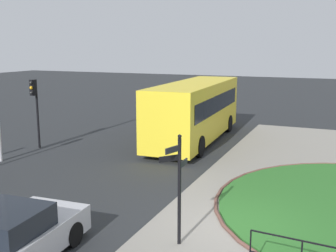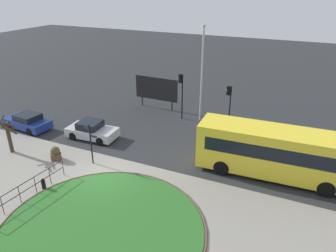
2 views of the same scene
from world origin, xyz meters
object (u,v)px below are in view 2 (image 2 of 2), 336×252
object	(u,v)px
signpost_directional	(91,141)
car_near_lane	(28,122)
car_far_lane	(92,130)
billboard_left	(157,89)
lamppost_tall	(202,72)
traffic_light_near	(229,97)
planter_near_signpost	(56,154)
bollard_foreground	(43,184)
bus_yellow	(275,152)
traffic_light_far	(181,87)
street_tree_bare	(8,134)

from	to	relation	value
signpost_directional	car_near_lane	xyz separation A→B (m)	(-8.53, 2.46, -1.08)
car_far_lane	billboard_left	distance (m)	8.43
car_near_lane	lamppost_tall	distance (m)	15.41
car_far_lane	traffic_light_near	world-z (taller)	traffic_light_near
signpost_directional	planter_near_signpost	bearing A→B (deg)	-165.98
signpost_directional	traffic_light_near	distance (m)	12.30
signpost_directional	lamppost_tall	size ratio (longest dim) A/B	0.35
bollard_foreground	planter_near_signpost	bearing A→B (deg)	120.60
car_near_lane	car_far_lane	xyz separation A→B (m)	(6.08, 0.78, 0.01)
bus_yellow	traffic_light_far	bearing A→B (deg)	142.63
bollard_foreground	car_far_lane	world-z (taller)	car_far_lane
signpost_directional	lamppost_tall	xyz separation A→B (m)	(4.19, 10.27, 2.76)
car_far_lane	planter_near_signpost	xyz separation A→B (m)	(-0.21, -3.90, -0.18)
car_near_lane	traffic_light_far	world-z (taller)	traffic_light_far
bollard_foreground	traffic_light_far	bearing A→B (deg)	76.35
traffic_light_near	lamppost_tall	bearing A→B (deg)	-2.54
bollard_foreground	traffic_light_far	world-z (taller)	traffic_light_far
traffic_light_near	street_tree_bare	world-z (taller)	traffic_light_near
billboard_left	street_tree_bare	xyz separation A→B (m)	(-5.58, -12.61, -0.44)
car_far_lane	traffic_light_far	bearing A→B (deg)	50.36
bus_yellow	street_tree_bare	world-z (taller)	bus_yellow
car_near_lane	car_far_lane	bearing A→B (deg)	-167.84
billboard_left	signpost_directional	bearing A→B (deg)	-84.75
billboard_left	traffic_light_near	bearing A→B (deg)	-6.62
car_far_lane	billboard_left	bearing A→B (deg)	74.62
signpost_directional	planter_near_signpost	size ratio (longest dim) A/B	2.93
traffic_light_near	street_tree_bare	distance (m)	17.39
bus_yellow	billboard_left	xyz separation A→B (m)	(-12.19, 7.78, 0.25)
signpost_directional	traffic_light_near	size ratio (longest dim) A/B	0.84
signpost_directional	traffic_light_near	bearing A→B (deg)	57.11
car_near_lane	billboard_left	xyz separation A→B (m)	(7.81, 8.92, 1.33)
car_far_lane	traffic_light_far	world-z (taller)	traffic_light_far
lamppost_tall	planter_near_signpost	xyz separation A→B (m)	(-6.84, -10.93, -4.01)
lamppost_tall	traffic_light_far	bearing A→B (deg)	-168.10
traffic_light_near	lamppost_tall	distance (m)	3.12
traffic_light_far	bus_yellow	bearing A→B (deg)	152.05
traffic_light_near	street_tree_bare	size ratio (longest dim) A/B	1.26
signpost_directional	traffic_light_far	size ratio (longest dim) A/B	0.71
traffic_light_far	billboard_left	xyz separation A→B (m)	(-3.16, 1.48, -1.06)
bollard_foreground	bus_yellow	distance (m)	14.39
car_far_lane	traffic_light_far	xyz separation A→B (m)	(4.89, 6.67, 2.38)
planter_near_signpost	bollard_foreground	bearing A→B (deg)	-59.40
bollard_foreground	lamppost_tall	size ratio (longest dim) A/B	0.09
planter_near_signpost	street_tree_bare	distance (m)	3.83
car_far_lane	lamppost_tall	bearing A→B (deg)	43.29
signpost_directional	car_near_lane	bearing A→B (deg)	163.93
signpost_directional	planter_near_signpost	world-z (taller)	signpost_directional
traffic_light_far	billboard_left	world-z (taller)	traffic_light_far
car_near_lane	car_far_lane	world-z (taller)	car_far_lane
traffic_light_near	bus_yellow	bearing A→B (deg)	122.20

